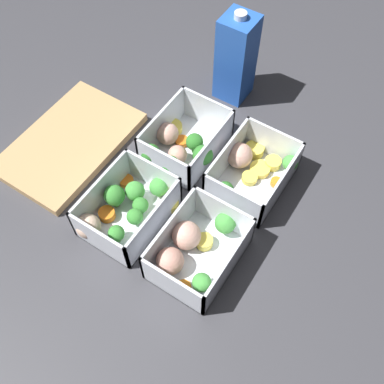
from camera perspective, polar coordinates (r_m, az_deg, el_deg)
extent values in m
plane|color=#38383D|center=(0.84, 0.00, -0.98)|extent=(4.00, 4.00, 0.00)
cube|color=silver|center=(0.78, 0.84, -8.33)|extent=(0.16, 0.12, 0.00)
cube|color=silver|center=(0.74, 4.72, -9.38)|extent=(0.16, 0.01, 0.08)
cube|color=silver|center=(0.77, -2.81, -5.07)|extent=(0.16, 0.00, 0.08)
cube|color=silver|center=(0.73, -2.53, -11.93)|extent=(0.01, 0.12, 0.08)
cube|color=silver|center=(0.78, 3.96, -2.80)|extent=(0.01, 0.12, 0.08)
cylinder|color=#519448|center=(0.80, 4.16, -4.62)|extent=(0.01, 0.01, 0.01)
sphere|color=#42933D|center=(0.79, 4.25, -3.94)|extent=(0.04, 0.04, 0.04)
sphere|color=#D19E8C|center=(0.77, -0.71, -5.53)|extent=(0.07, 0.07, 0.05)
cylinder|color=#DBC647|center=(0.79, 1.58, -6.33)|extent=(0.04, 0.04, 0.02)
cylinder|color=#519448|center=(0.75, 1.21, -11.93)|extent=(0.01, 0.01, 0.01)
sphere|color=#42933D|center=(0.74, 1.23, -11.41)|extent=(0.03, 0.03, 0.03)
cylinder|color=orange|center=(0.76, -1.09, -12.05)|extent=(0.03, 0.03, 0.01)
sphere|color=tan|center=(0.75, -2.81, -8.74)|extent=(0.06, 0.06, 0.05)
cube|color=silver|center=(0.87, 7.49, 1.28)|extent=(0.16, 0.12, 0.00)
cube|color=silver|center=(0.83, 11.26, 0.84)|extent=(0.16, 0.01, 0.08)
cube|color=silver|center=(0.85, 4.34, 4.39)|extent=(0.16, 0.00, 0.08)
cube|color=silver|center=(0.80, 5.06, -1.23)|extent=(0.01, 0.12, 0.08)
cube|color=silver|center=(0.88, 10.20, 6.14)|extent=(0.01, 0.12, 0.08)
cylinder|color=#DBC647|center=(0.89, 10.23, 3.66)|extent=(0.04, 0.04, 0.02)
sphere|color=#D19E8C|center=(0.87, 6.05, 4.65)|extent=(0.07, 0.07, 0.05)
cylinder|color=#DBC647|center=(0.88, 8.61, 2.88)|extent=(0.05, 0.05, 0.01)
cylinder|color=#DBC647|center=(0.86, 7.32, 1.78)|extent=(0.04, 0.04, 0.01)
cylinder|color=#DBC647|center=(0.90, 7.93, 5.33)|extent=(0.04, 0.04, 0.02)
cylinder|color=orange|center=(0.87, 10.64, 1.21)|extent=(0.03, 0.03, 0.01)
cylinder|color=#407A37|center=(0.83, 4.16, -0.43)|extent=(0.01, 0.01, 0.02)
sphere|color=#2D7228|center=(0.82, 4.25, 0.32)|extent=(0.03, 0.03, 0.03)
cylinder|color=#519448|center=(0.89, 12.14, 2.94)|extent=(0.01, 0.01, 0.01)
sphere|color=#42933D|center=(0.87, 12.35, 3.64)|extent=(0.03, 0.03, 0.03)
cube|color=silver|center=(0.83, -7.86, -3.17)|extent=(0.16, 0.12, 0.00)
cube|color=silver|center=(0.78, -4.77, -3.91)|extent=(0.16, 0.00, 0.08)
cube|color=silver|center=(0.82, -11.36, 0.01)|extent=(0.16, 0.01, 0.08)
cube|color=silver|center=(0.77, -11.69, -6.11)|extent=(0.01, 0.12, 0.08)
cube|color=silver|center=(0.83, -4.88, 2.04)|extent=(0.01, 0.12, 0.08)
cylinder|color=#519448|center=(0.84, -4.19, -0.08)|extent=(0.01, 0.01, 0.01)
sphere|color=#42933D|center=(0.82, -4.27, 0.65)|extent=(0.03, 0.03, 0.03)
cylinder|color=orange|center=(0.86, -8.33, 1.38)|extent=(0.04, 0.04, 0.01)
cylinder|color=#49883F|center=(0.81, -7.15, -3.67)|extent=(0.01, 0.01, 0.01)
sphere|color=#388433|center=(0.80, -7.27, -3.10)|extent=(0.03, 0.03, 0.03)
cylinder|color=#519448|center=(0.84, -7.12, -0.59)|extent=(0.01, 0.01, 0.01)
sphere|color=#42933D|center=(0.82, -7.27, 0.13)|extent=(0.04, 0.04, 0.04)
cylinder|color=#49883F|center=(0.80, -9.41, -5.78)|extent=(0.01, 0.01, 0.01)
sphere|color=#388433|center=(0.79, -9.59, -5.20)|extent=(0.03, 0.03, 0.03)
cylinder|color=#49883F|center=(0.84, -9.61, -1.24)|extent=(0.01, 0.01, 0.02)
sphere|color=#388433|center=(0.82, -9.83, -0.41)|extent=(0.04, 0.04, 0.04)
sphere|color=beige|center=(0.80, -13.02, -4.24)|extent=(0.06, 0.06, 0.04)
cylinder|color=#49883F|center=(0.82, -6.46, -2.27)|extent=(0.01, 0.01, 0.01)
sphere|color=#388433|center=(0.81, -6.57, -1.67)|extent=(0.03, 0.03, 0.03)
cylinder|color=orange|center=(0.83, -10.75, -2.79)|extent=(0.04, 0.04, 0.02)
cylinder|color=#DBC647|center=(0.82, -2.71, -1.63)|extent=(0.03, 0.03, 0.02)
cube|color=silver|center=(0.91, -0.72, 5.51)|extent=(0.16, 0.12, 0.00)
cube|color=silver|center=(0.86, 2.50, 5.33)|extent=(0.16, 0.00, 0.08)
cube|color=silver|center=(0.90, -3.87, 8.48)|extent=(0.16, 0.01, 0.08)
cube|color=silver|center=(0.84, -3.70, 3.45)|extent=(0.01, 0.12, 0.08)
cube|color=silver|center=(0.92, 1.98, 10.12)|extent=(0.01, 0.12, 0.08)
cylinder|color=#49883F|center=(0.87, -2.73, 2.73)|extent=(0.01, 0.01, 0.01)
sphere|color=#388433|center=(0.85, -2.78, 3.47)|extent=(0.04, 0.04, 0.04)
cylinder|color=#DBC647|center=(0.93, -2.48, 8.15)|extent=(0.05, 0.05, 0.02)
cylinder|color=#407A37|center=(0.88, -5.16, 4.04)|extent=(0.01, 0.01, 0.02)
sphere|color=#2D7228|center=(0.86, -5.27, 4.92)|extent=(0.04, 0.04, 0.04)
sphere|color=#D19E8C|center=(0.90, -3.14, 7.42)|extent=(0.06, 0.06, 0.04)
cylinder|color=orange|center=(0.91, -1.30, 6.46)|extent=(0.03, 0.03, 0.01)
sphere|color=tan|center=(0.87, -1.85, 4.75)|extent=(0.05, 0.05, 0.04)
cylinder|color=#407A37|center=(0.89, 0.32, 5.53)|extent=(0.01, 0.01, 0.02)
sphere|color=#2D7228|center=(0.88, 0.33, 6.38)|extent=(0.03, 0.03, 0.03)
cylinder|color=#407A37|center=(0.87, 1.35, 3.77)|extent=(0.01, 0.01, 0.02)
sphere|color=#2D7228|center=(0.86, 1.38, 4.70)|extent=(0.04, 0.04, 0.04)
cube|color=blue|center=(0.95, 5.61, 16.51)|extent=(0.07, 0.07, 0.19)
cylinder|color=white|center=(0.89, 6.18, 21.40)|extent=(0.02, 0.02, 0.01)
cube|color=tan|center=(0.94, -15.21, 6.06)|extent=(0.28, 0.18, 0.02)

